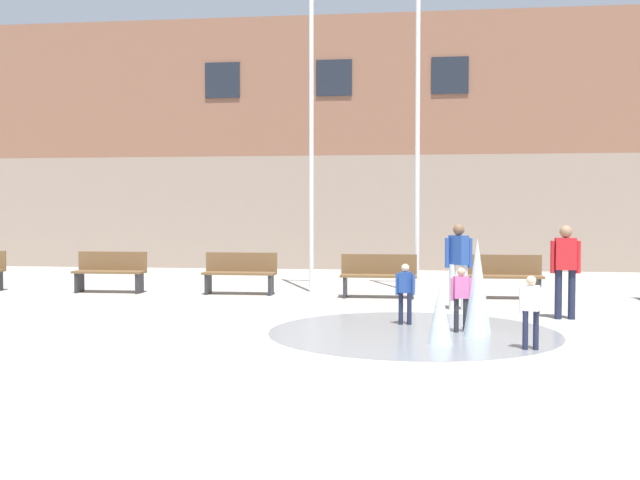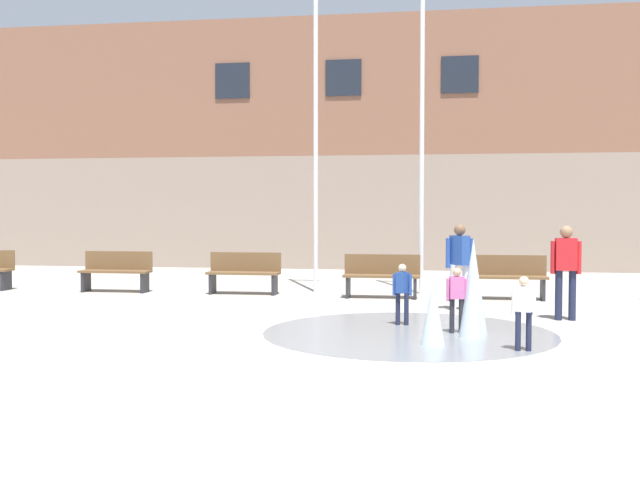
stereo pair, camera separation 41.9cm
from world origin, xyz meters
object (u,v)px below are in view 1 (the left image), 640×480
Objects in this scene: park_bench_center at (240,272)px; flagpole_right at (419,81)px; park_bench_near_trashcan at (503,276)px; child_running at (405,289)px; child_in_fountain at (461,294)px; park_bench_under_right_flagpole at (379,275)px; child_with_pink_shirt at (531,306)px; adult_near_bench at (459,259)px; adult_watching at (565,264)px; park_bench_under_left_flagpole at (110,271)px; flagpole_left at (313,87)px.

park_bench_center is 5.75m from flagpole_right.
park_bench_near_trashcan is (5.63, -0.12, 0.00)m from park_bench_center.
child_running is (-1.99, -3.81, 0.10)m from park_bench_near_trashcan.
flagpole_right is (-0.61, 5.25, 4.10)m from child_in_fountain.
flagpole_right reaches higher than park_bench_under_right_flagpole.
park_bench_center is at bearing -24.96° from child_with_pink_shirt.
park_bench_near_trashcan is at bearing 109.68° from adult_near_bench.
adult_watching is at bearing 31.91° from child_in_fountain.
flagpole_right reaches higher than park_bench_near_trashcan.
child_running is (-0.96, -1.94, -0.35)m from adult_near_bench.
park_bench_under_right_flagpole is 4.37m from flagpole_right.
child_with_pink_shirt is at bearing -35.39° from park_bench_under_left_flagpole.
adult_near_bench reaches higher than park_bench_near_trashcan.
adult_near_bench is 0.18× the size of flagpole_left.
park_bench_under_right_flagpole is at bearing -38.44° from adult_watching.
park_bench_under_right_flagpole is 1.00× the size of park_bench_near_trashcan.
flagpole_right is at bearing 0.00° from flagpole_left.
flagpole_left is (-2.96, 5.25, 4.00)m from child_in_fountain.
park_bench_near_trashcan is (2.59, 0.15, 0.00)m from park_bench_under_right_flagpole.
park_bench_near_trashcan is 0.18× the size of flagpole_left.
park_bench_under_right_flagpole is 1.01× the size of adult_watching.
park_bench_under_right_flagpole is 1.01× the size of adult_near_bench.
flagpole_left is at bearing 23.12° from park_bench_center.
park_bench_center is 1.00× the size of park_bench_near_trashcan.
park_bench_under_right_flagpole is 2.36m from adult_near_bench.
park_bench_under_right_flagpole is 4.47m from flagpole_left.
flagpole_left is (4.48, 0.67, 4.10)m from park_bench_under_left_flagpole.
flagpole_right reaches higher than flagpole_left.
park_bench_center and park_bench_under_right_flagpole have the same top height.
child_running reaches higher than park_bench_under_left_flagpole.
adult_watching reaches higher than child_running.
park_bench_near_trashcan is 5.86m from flagpole_left.
park_bench_near_trashcan is 0.18× the size of flagpole_right.
adult_near_bench is (1.55, -1.72, 0.45)m from park_bench_under_right_flagpole.
child_with_pink_shirt reaches higher than park_bench_under_right_flagpole.
child_with_pink_shirt is (5.31, -5.89, 0.10)m from park_bench_center.
flagpole_right is (0.24, 4.58, 4.10)m from child_running.
flagpole_left reaches higher than park_bench_under_right_flagpole.
park_bench_under_left_flagpole is 2.96m from park_bench_center.
park_bench_under_right_flagpole is at bearing -2.36° from park_bench_under_left_flagpole.
adult_near_bench is 1.61× the size of child_in_fountain.
child_with_pink_shirt is at bearing -67.05° from child_in_fountain.
child_in_fountain reaches higher than park_bench_center.
flagpole_right reaches higher than adult_watching.
park_bench_near_trashcan is (8.59, -0.10, 0.00)m from park_bench_under_left_flagpole.
park_bench_under_left_flagpole is at bearing -16.54° from adult_watching.
park_bench_near_trashcan is at bearing 65.95° from child_in_fountain.
adult_near_bench is 3.99m from child_with_pink_shirt.
child_in_fountain and child_running have the same top height.
adult_near_bench is at bearing 3.64° from child_running.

